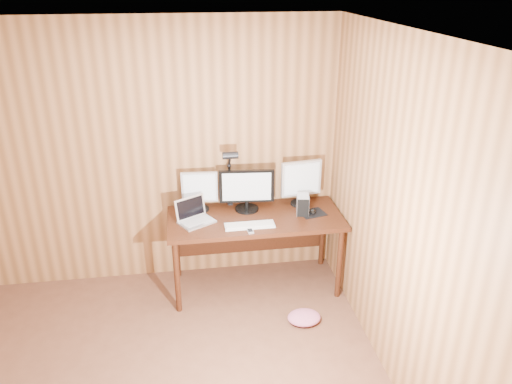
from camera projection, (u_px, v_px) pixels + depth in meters
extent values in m
plane|color=silver|center=(107.00, 47.00, 2.28)|extent=(4.00, 4.00, 0.00)
plane|color=#955F36|center=(149.00, 157.00, 4.59)|extent=(4.00, 0.00, 4.00)
plane|color=#955F36|center=(429.00, 253.00, 3.02)|extent=(0.00, 4.00, 4.00)
cube|color=#37180B|center=(255.00, 219.00, 4.59)|extent=(1.60, 0.70, 0.04)
cube|color=#37180B|center=(250.00, 229.00, 5.00)|extent=(1.48, 0.02, 0.51)
cylinder|color=#37180B|center=(177.00, 277.00, 4.38)|extent=(0.05, 0.05, 0.71)
cylinder|color=#37180B|center=(177.00, 244.00, 4.91)|extent=(0.05, 0.05, 0.71)
cylinder|color=#37180B|center=(339.00, 264.00, 4.59)|extent=(0.05, 0.05, 0.71)
cylinder|color=#37180B|center=(322.00, 234.00, 5.11)|extent=(0.05, 0.05, 0.71)
cylinder|color=black|center=(247.00, 209.00, 4.72)|extent=(0.22, 0.22, 0.02)
cylinder|color=black|center=(247.00, 205.00, 4.70)|extent=(0.03, 0.03, 0.07)
cube|color=black|center=(247.00, 186.00, 4.62)|extent=(0.51, 0.08, 0.32)
cube|color=silver|center=(247.00, 187.00, 4.60)|extent=(0.45, 0.04, 0.27)
cylinder|color=black|center=(201.00, 209.00, 4.71)|extent=(0.16, 0.16, 0.02)
cylinder|color=black|center=(200.00, 205.00, 4.69)|extent=(0.03, 0.03, 0.07)
cube|color=silver|center=(200.00, 187.00, 4.62)|extent=(0.34, 0.06, 0.29)
cube|color=silver|center=(199.00, 188.00, 4.60)|extent=(0.29, 0.03, 0.25)
cylinder|color=black|center=(300.00, 203.00, 4.83)|extent=(0.19, 0.19, 0.02)
cylinder|color=black|center=(300.00, 198.00, 4.81)|extent=(0.04, 0.04, 0.08)
cube|color=silver|center=(301.00, 178.00, 4.72)|extent=(0.39, 0.09, 0.34)
cube|color=silver|center=(302.00, 179.00, 4.70)|extent=(0.34, 0.05, 0.29)
cube|color=silver|center=(197.00, 222.00, 4.47)|extent=(0.36, 0.33, 0.02)
cube|color=silver|center=(190.00, 207.00, 4.50)|extent=(0.28, 0.19, 0.20)
cube|color=black|center=(190.00, 207.00, 4.50)|extent=(0.24, 0.16, 0.16)
cube|color=#B2B2B7|center=(197.00, 221.00, 4.46)|extent=(0.28, 0.24, 0.00)
cube|color=silver|center=(250.00, 225.00, 4.41)|extent=(0.44, 0.14, 0.02)
cube|color=white|center=(250.00, 224.00, 4.40)|extent=(0.41, 0.11, 0.00)
cube|color=black|center=(312.00, 213.00, 4.65)|extent=(0.27, 0.24, 0.00)
ellipsoid|color=black|center=(313.00, 211.00, 4.64)|extent=(0.07, 0.11, 0.04)
cube|color=silver|center=(303.00, 204.00, 4.62)|extent=(0.14, 0.17, 0.18)
cube|color=black|center=(303.00, 208.00, 4.54)|extent=(0.10, 0.03, 0.17)
cube|color=silver|center=(250.00, 231.00, 4.32)|extent=(0.06, 0.10, 0.01)
cube|color=black|center=(250.00, 230.00, 4.32)|extent=(0.04, 0.06, 0.00)
cylinder|color=black|center=(303.00, 196.00, 4.87)|extent=(0.04, 0.04, 0.11)
cube|color=black|center=(230.00, 205.00, 4.84)|extent=(0.05, 0.06, 0.06)
cylinder|color=black|center=(230.00, 185.00, 4.76)|extent=(0.03, 0.03, 0.40)
sphere|color=black|center=(229.00, 166.00, 4.68)|extent=(0.04, 0.04, 0.04)
cylinder|color=black|center=(230.00, 160.00, 4.59)|extent=(0.02, 0.14, 0.16)
cylinder|color=black|center=(230.00, 155.00, 4.49)|extent=(0.14, 0.07, 0.07)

